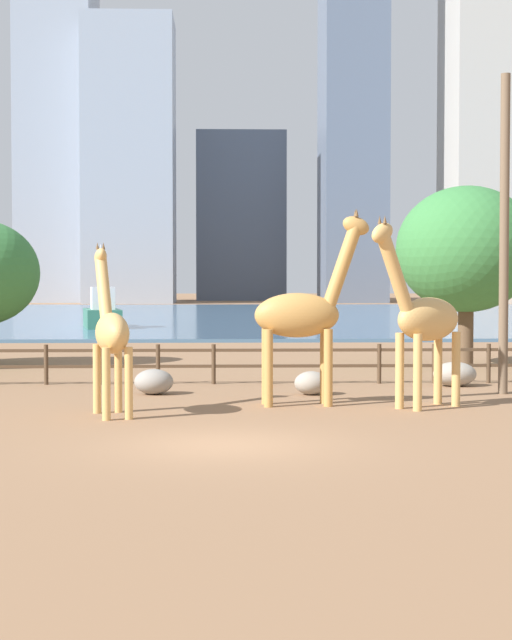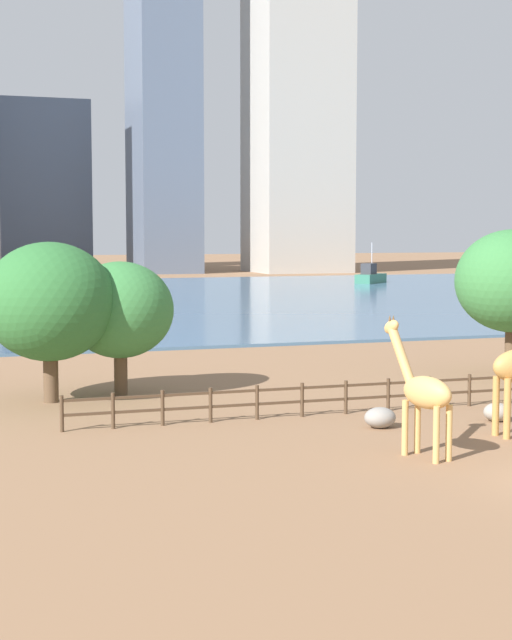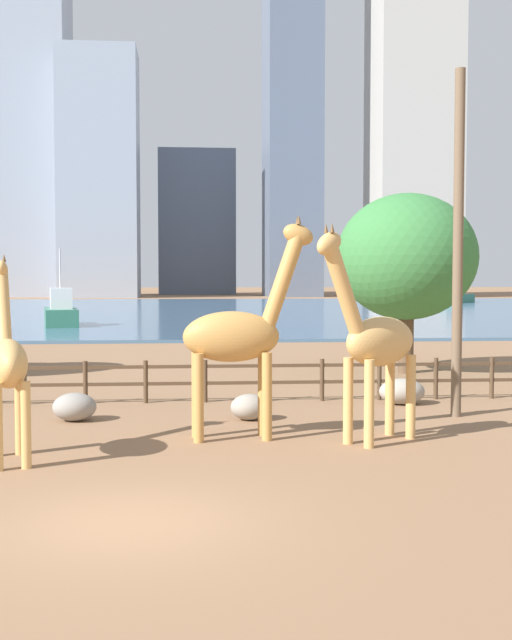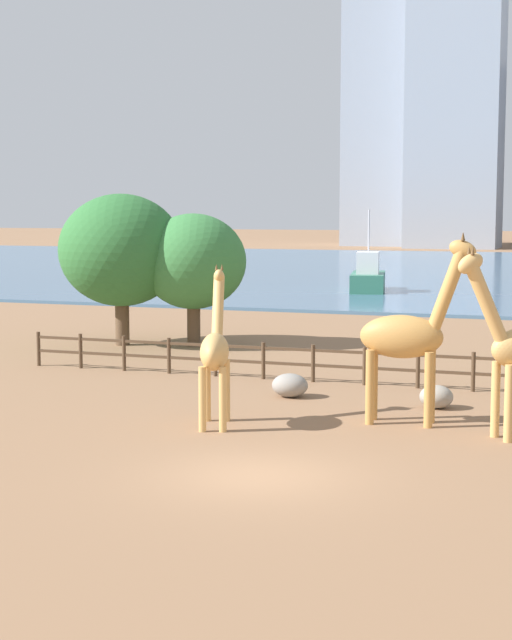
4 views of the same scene
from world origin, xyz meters
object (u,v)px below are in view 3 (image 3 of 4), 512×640
at_px(giraffe_companion, 375,341).
at_px(boulder_small, 249,407).
at_px(boat_sailboat, 61,313).
at_px(boulder_near_fence, 74,407).
at_px(giraffe_young, 239,335).
at_px(boulder_by_pole, 402,391).
at_px(giraffe_tall, 7,362).
at_px(utility_pole, 458,244).
at_px(boat_ferry, 457,296).
at_px(tree_left_large, 407,257).

relative_size(giraffe_companion, boulder_small, 4.97).
bearing_deg(boat_sailboat, boulder_near_fence, 178.49).
bearing_deg(giraffe_young, boulder_by_pole, 38.35).
height_order(giraffe_tall, giraffe_young, giraffe_young).
xyz_separation_m(giraffe_tall, giraffe_companion, (8.06, 1.16, 0.29)).
relative_size(boulder_small, boat_sailboat, 0.15).
height_order(utility_pole, boat_ferry, utility_pole).
xyz_separation_m(boulder_small, boat_sailboat, (-11.01, 39.35, 0.81)).
bearing_deg(boulder_by_pole, boat_sailboat, 113.03).
height_order(giraffe_young, boat_ferry, boat_ferry).
height_order(utility_pole, boat_sailboat, utility_pole).
height_order(boulder_small, tree_left_large, tree_left_large).
height_order(giraffe_companion, boat_ferry, boat_ferry).
distance_m(giraffe_companion, utility_pole, 5.01).
relative_size(utility_pole, boulder_near_fence, 8.17).
relative_size(boulder_near_fence, boat_ferry, 0.20).
bearing_deg(utility_pole, boulder_small, -179.47).
relative_size(giraffe_tall, boulder_near_fence, 3.77).
height_order(boulder_near_fence, boat_ferry, boat_ferry).
xyz_separation_m(giraffe_tall, giraffe_young, (4.94, 1.86, 0.39)).
xyz_separation_m(boulder_small, tree_left_large, (7.06, 9.98, 4.27)).
height_order(giraffe_companion, boulder_by_pole, giraffe_companion).
xyz_separation_m(giraffe_companion, boulder_near_fence, (-7.33, 3.40, -1.98)).
bearing_deg(boulder_by_pole, tree_left_large, 73.66).
relative_size(giraffe_young, boulder_small, 5.27).
bearing_deg(giraffe_tall, giraffe_young, -86.10).
height_order(giraffe_young, boulder_near_fence, giraffe_young).
distance_m(boulder_near_fence, tree_left_large, 15.81).
height_order(giraffe_companion, utility_pole, utility_pole).
distance_m(giraffe_companion, boulder_near_fence, 8.32).
height_order(giraffe_tall, boulder_near_fence, giraffe_tall).
bearing_deg(boulder_small, tree_left_large, 54.72).
bearing_deg(tree_left_large, boat_sailboat, 121.60).
bearing_deg(tree_left_large, boulder_near_fence, -140.29).
relative_size(giraffe_companion, boat_ferry, 0.85).
bearing_deg(giraffe_tall, boulder_by_pole, -74.06).
height_order(boulder_near_fence, boat_sailboat, boat_sailboat).
height_order(giraffe_tall, boat_ferry, boat_ferry).
height_order(boulder_small, boat_sailboat, boat_sailboat).
bearing_deg(boulder_near_fence, tree_left_large, 39.71).
bearing_deg(boat_ferry, giraffe_companion, -152.75).
bearing_deg(tree_left_large, giraffe_young, -121.12).
xyz_separation_m(boulder_near_fence, tree_left_large, (11.71, 9.73, 4.24)).
xyz_separation_m(boulder_by_pole, boat_ferry, (31.51, 86.33, 0.71)).
xyz_separation_m(boulder_by_pole, boat_sailboat, (-15.79, 37.14, 0.77)).
height_order(giraffe_tall, tree_left_large, tree_left_large).
relative_size(boulder_by_pole, boat_ferry, 0.23).
relative_size(giraffe_young, utility_pole, 0.56).
relative_size(giraffe_young, boat_sailboat, 0.79).
bearing_deg(utility_pole, giraffe_companion, -133.51).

